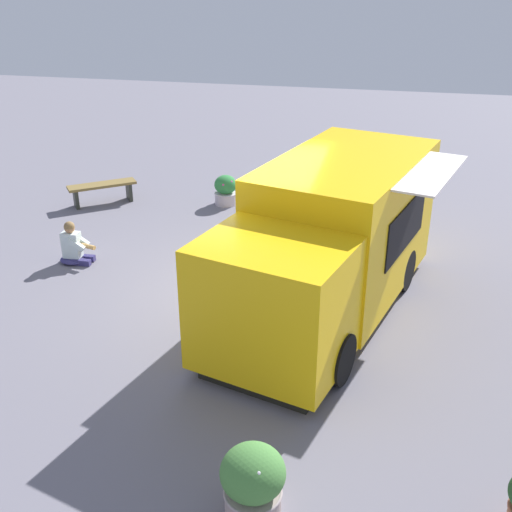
# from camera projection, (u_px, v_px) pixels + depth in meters

# --- Properties ---
(ground_plane) EXTENTS (40.00, 40.00, 0.00)m
(ground_plane) POSITION_uv_depth(u_px,v_px,m) (242.00, 291.00, 10.68)
(ground_plane) COLOR slate
(food_truck) EXTENTS (5.52, 3.66, 2.39)m
(food_truck) POSITION_uv_depth(u_px,v_px,m) (329.00, 245.00, 9.64)
(food_truck) COLOR yellow
(food_truck) RESTS_ON ground_plane
(person_customer) EXTENTS (0.46, 0.76, 0.83)m
(person_customer) POSITION_uv_depth(u_px,v_px,m) (74.00, 247.00, 11.59)
(person_customer) COLOR navy
(person_customer) RESTS_ON ground_plane
(planter_flowering_near) EXTENTS (0.66, 0.66, 0.85)m
(planter_flowering_near) POSITION_uv_depth(u_px,v_px,m) (253.00, 482.00, 6.14)
(planter_flowering_near) COLOR #A48E89
(planter_flowering_near) RESTS_ON ground_plane
(planter_flowering_side) EXTENTS (0.54, 0.54, 0.70)m
(planter_flowering_side) POSITION_uv_depth(u_px,v_px,m) (226.00, 190.00, 14.45)
(planter_flowering_side) COLOR silver
(planter_flowering_side) RESTS_ON ground_plane
(plaza_bench) EXTENTS (1.28, 1.48, 0.50)m
(plaza_bench) POSITION_uv_depth(u_px,v_px,m) (102.00, 189.00, 14.47)
(plaza_bench) COLOR olive
(plaza_bench) RESTS_ON ground_plane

